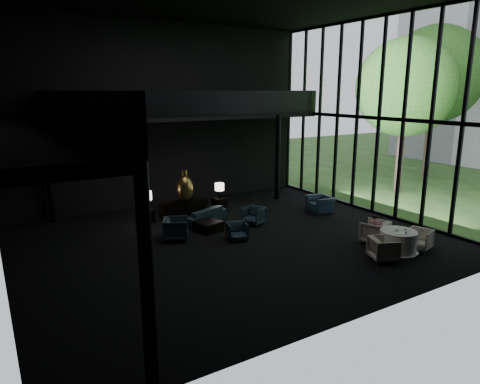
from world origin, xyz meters
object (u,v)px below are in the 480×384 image
lounge_armchair_east (254,215)px  dining_chair_west (384,247)px  side_table_left (148,216)px  child (374,223)px  side_table_right (219,204)px  bronze_urn (185,188)px  dining_chair_north (375,230)px  dining_chair_east (419,239)px  table_lamp_left (146,196)px  lounge_armchair_west (176,227)px  dining_table (398,243)px  window_armchair (320,202)px  lounge_armchair_south (237,232)px  coffee_table (208,226)px  console (184,208)px  sofa (203,213)px  table_lamp_right (220,187)px

lounge_armchair_east → dining_chair_west: dining_chair_west is taller
side_table_left → child: 8.60m
side_table_right → dining_chair_west: size_ratio=0.73×
bronze_urn → dining_chair_north: bearing=-55.9°
bronze_urn → lounge_armchair_east: 3.12m
side_table_left → dining_chair_west: bearing=-57.0°
dining_chair_east → table_lamp_left: bearing=-155.3°
lounge_armchair_west → child: size_ratio=1.68×
side_table_left → dining_table: (5.72, -7.40, 0.07)m
dining_chair_west → window_armchair: bearing=2.6°
child → dining_chair_west: bearing=53.6°
lounge_armchair_east → window_armchair: size_ratio=0.73×
table_lamp_left → lounge_armchair_east: 4.30m
lounge_armchair_west → dining_table: bearing=-106.5°
table_lamp_left → lounge_armchair_south: 4.25m
bronze_urn → side_table_left: bearing=177.9°
side_table_right → dining_chair_west: dining_chair_west is taller
side_table_right → lounge_armchair_west: 3.89m
bronze_urn → dining_chair_east: bronze_urn is taller
window_armchair → coffee_table: (-5.31, 0.19, -0.26)m
side_table_left → coffee_table: bearing=-55.5°
console → dining_chair_east: dining_chair_east is taller
sofa → dining_chair_east: sofa is taller
lounge_armchair_east → window_armchair: (3.40, -0.02, 0.07)m
table_lamp_right → child: table_lamp_right is taller
dining_chair_north → table_lamp_right: bearing=-86.9°
console → dining_chair_west: bearing=-66.6°
dining_chair_west → child: 1.47m
lounge_armchair_south → console: bearing=111.3°
dining_table → dining_chair_west: bearing=-170.4°
console → table_lamp_right: bearing=-6.6°
lounge_armchair_west → lounge_armchair_south: bearing=-97.3°
side_table_left → lounge_armchair_south: size_ratio=0.84×
side_table_right → child: bearing=-68.0°
table_lamp_left → dining_chair_west: (4.90, -7.59, -0.63)m
lounge_armchair_east → dining_table: same height
dining_table → lounge_armchair_west: bearing=138.7°
child → dining_chair_north: bearing=-157.3°
bronze_urn → dining_chair_north: bronze_urn is taller
lounge_armchair_east → child: (2.30, -3.96, 0.35)m
table_lamp_left → coffee_table: table_lamp_left is taller
lounge_armchair_east → sofa: bearing=-150.7°
table_lamp_right → sofa: (-1.36, -1.07, -0.66)m
table_lamp_left → dining_chair_east: bearing=-48.7°
lounge_armchair_west → table_lamp_left: bearing=28.3°
dining_chair_west → dining_chair_east: bearing=-65.4°
console → coffee_table: bearing=-91.4°
side_table_right → dining_chair_east: bearing=-65.1°
side_table_right → dining_table: (2.52, -7.31, 0.03)m
bronze_urn → dining_chair_west: bearing=-66.2°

